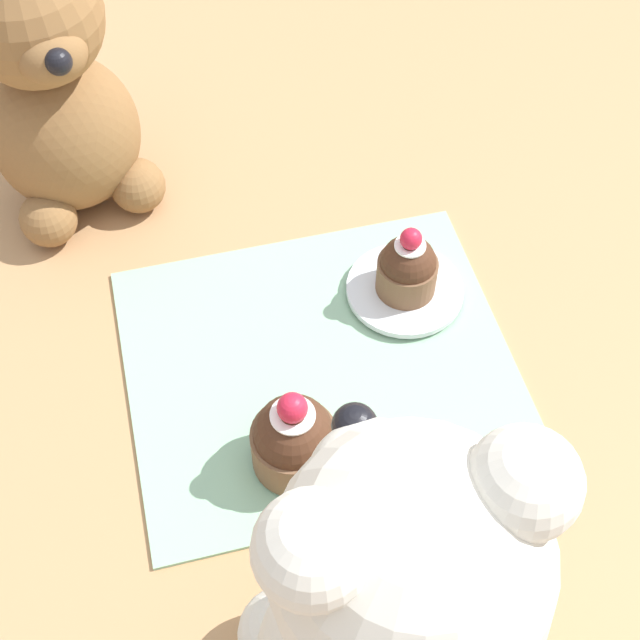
% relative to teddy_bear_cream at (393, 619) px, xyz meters
% --- Properties ---
extents(ground_plane, '(4.00, 4.00, 0.00)m').
position_rel_teddy_bear_cream_xyz_m(ground_plane, '(-0.02, -0.22, -0.12)').
color(ground_plane, tan).
extents(knitted_placemat, '(0.27, 0.24, 0.01)m').
position_rel_teddy_bear_cream_xyz_m(knitted_placemat, '(-0.02, -0.22, -0.12)').
color(knitted_placemat, '#8EBC99').
rests_on(knitted_placemat, ground_plane).
extents(teddy_bear_cream, '(0.14, 0.14, 0.26)m').
position_rel_teddy_bear_cream_xyz_m(teddy_bear_cream, '(0.00, 0.00, 0.00)').
color(teddy_bear_cream, silver).
rests_on(teddy_bear_cream, ground_plane).
extents(teddy_bear_tan, '(0.14, 0.13, 0.23)m').
position_rel_teddy_bear_cream_xyz_m(teddy_bear_tan, '(0.13, -0.43, -0.01)').
color(teddy_bear_tan, olive).
rests_on(teddy_bear_tan, ground_plane).
extents(cupcake_near_cream_bear, '(0.06, 0.06, 0.07)m').
position_rel_teddy_bear_cream_xyz_m(cupcake_near_cream_bear, '(0.01, -0.15, -0.09)').
color(cupcake_near_cream_bear, brown).
rests_on(cupcake_near_cream_bear, knitted_placemat).
extents(saucer_plate, '(0.09, 0.09, 0.01)m').
position_rel_teddy_bear_cream_xyz_m(saucer_plate, '(-0.10, -0.26, -0.11)').
color(saucer_plate, silver).
rests_on(saucer_plate, knitted_placemat).
extents(cupcake_near_tan_bear, '(0.04, 0.04, 0.06)m').
position_rel_teddy_bear_cream_xyz_m(cupcake_near_tan_bear, '(-0.10, -0.26, -0.09)').
color(cupcake_near_tan_bear, brown).
rests_on(cupcake_near_tan_bear, saucer_plate).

